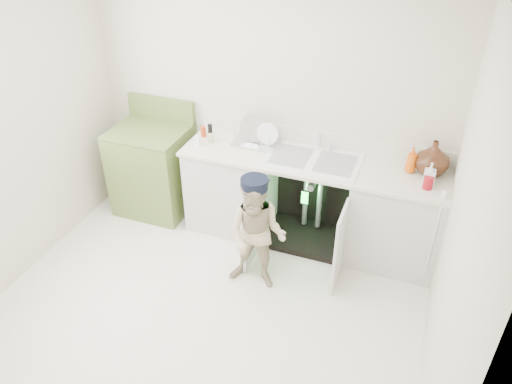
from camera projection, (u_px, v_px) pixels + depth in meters
ground at (206, 308)px, 4.21m from camera, size 3.50×3.50×0.00m
room_shell at (197, 183)px, 3.52m from camera, size 6.00×5.50×1.26m
counter_run at (313, 200)px, 4.73m from camera, size 2.44×1.02×1.20m
avocado_stove at (154, 168)px, 5.20m from camera, size 0.74×0.65×1.15m
repair_worker at (257, 235)px, 4.17m from camera, size 0.59×0.64×1.08m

